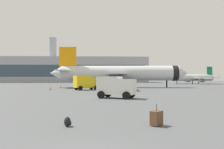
# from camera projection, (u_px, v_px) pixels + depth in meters

# --- Properties ---
(airplane_at_gate) EXTENTS (35.75, 32.23, 10.50)m
(airplane_at_gate) POSITION_uv_depth(u_px,v_px,m) (119.00, 73.00, 56.33)
(airplane_at_gate) COLOR silver
(airplane_at_gate) RESTS_ON ground
(airplane_taxiing) EXTENTS (24.72, 22.65, 7.54)m
(airplane_taxiing) POSITION_uv_depth(u_px,v_px,m) (193.00, 78.00, 93.12)
(airplane_taxiing) COLOR silver
(airplane_taxiing) RESTS_ON ground
(service_truck) EXTENTS (5.27, 4.20, 2.90)m
(service_truck) POSITION_uv_depth(u_px,v_px,m) (86.00, 82.00, 44.61)
(service_truck) COLOR yellow
(service_truck) RESTS_ON ground
(cargo_van) EXTENTS (4.83, 3.70, 2.60)m
(cargo_van) POSITION_uv_depth(u_px,v_px,m) (116.00, 86.00, 26.07)
(cargo_van) COLOR white
(cargo_van) RESTS_ON ground
(safety_cone_near) EXTENTS (0.44, 0.44, 0.82)m
(safety_cone_near) POSITION_uv_depth(u_px,v_px,m) (110.00, 90.00, 37.64)
(safety_cone_near) COLOR #F2590C
(safety_cone_near) RESTS_ON ground
(safety_cone_mid) EXTENTS (0.44, 0.44, 0.68)m
(safety_cone_mid) POSITION_uv_depth(u_px,v_px,m) (61.00, 86.00, 54.47)
(safety_cone_mid) COLOR #F2590C
(safety_cone_mid) RESTS_ON ground
(safety_cone_far) EXTENTS (0.44, 0.44, 0.69)m
(safety_cone_far) POSITION_uv_depth(u_px,v_px,m) (111.00, 86.00, 60.39)
(safety_cone_far) COLOR #F2590C
(safety_cone_far) RESTS_ON ground
(safety_cone_outer) EXTENTS (0.44, 0.44, 0.65)m
(safety_cone_outer) POSITION_uv_depth(u_px,v_px,m) (50.00, 88.00, 44.36)
(safety_cone_outer) COLOR #F2590C
(safety_cone_outer) RESTS_ON ground
(rolling_suitcase) EXTENTS (0.74, 0.73, 1.10)m
(rolling_suitcase) POSITION_uv_depth(u_px,v_px,m) (156.00, 118.00, 10.99)
(rolling_suitcase) COLOR brown
(rolling_suitcase) RESTS_ON ground
(traveller_backpack) EXTENTS (0.36, 0.40, 0.48)m
(traveller_backpack) POSITION_uv_depth(u_px,v_px,m) (68.00, 122.00, 10.80)
(traveller_backpack) COLOR black
(traveller_backpack) RESTS_ON ground
(terminal_building) EXTENTS (90.37, 22.42, 26.24)m
(terminal_building) POSITION_uv_depth(u_px,v_px,m) (69.00, 70.00, 128.78)
(terminal_building) COLOR #9EA3AD
(terminal_building) RESTS_ON ground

